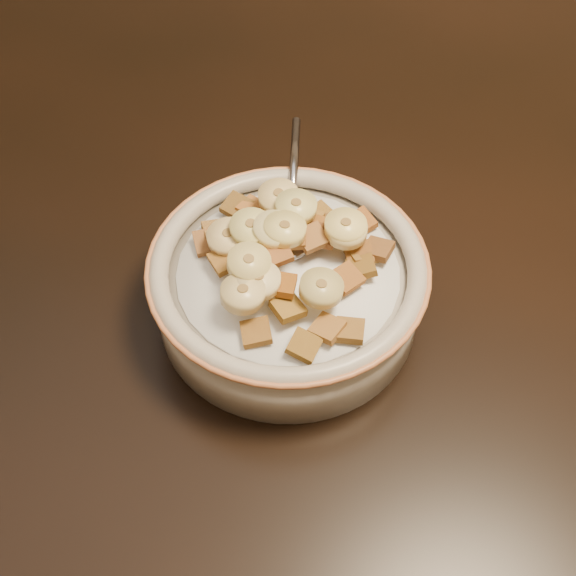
% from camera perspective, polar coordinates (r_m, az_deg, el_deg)
% --- Properties ---
extents(floor, '(4.00, 4.50, 0.10)m').
position_cam_1_polar(floor, '(1.43, -10.02, -15.95)').
color(floor, '#422816').
rests_on(floor, ground).
extents(table, '(1.44, 0.96, 0.04)m').
position_cam_1_polar(table, '(0.79, -17.84, 6.73)').
color(table, black).
rests_on(table, floor).
extents(chair, '(0.48, 0.48, 0.86)m').
position_cam_1_polar(chair, '(1.57, -3.89, 19.75)').
color(chair, black).
rests_on(chair, floor).
extents(cereal_bowl, '(0.20, 0.20, 0.05)m').
position_cam_1_polar(cereal_bowl, '(0.61, -0.00, -0.35)').
color(cereal_bowl, '#AFA79B').
rests_on(cereal_bowl, table).
extents(milk, '(0.17, 0.17, 0.00)m').
position_cam_1_polar(milk, '(0.59, -0.00, 1.08)').
color(milk, white).
rests_on(milk, cereal_bowl).
extents(spoon, '(0.04, 0.05, 0.01)m').
position_cam_1_polar(spoon, '(0.61, 0.15, 3.66)').
color(spoon, '#9799A7').
rests_on(spoon, cereal_bowl).
extents(cereal_square_0, '(0.03, 0.03, 0.01)m').
position_cam_1_polar(cereal_square_0, '(0.58, -4.50, 1.99)').
color(cereal_square_0, '#9D671F').
rests_on(cereal_square_0, milk).
extents(cereal_square_1, '(0.03, 0.03, 0.01)m').
position_cam_1_polar(cereal_square_1, '(0.61, -5.72, 3.28)').
color(cereal_square_1, '#965C2C').
rests_on(cereal_square_1, milk).
extents(cereal_square_2, '(0.03, 0.03, 0.01)m').
position_cam_1_polar(cereal_square_2, '(0.61, 2.80, 4.48)').
color(cereal_square_2, brown).
rests_on(cereal_square_2, milk).
extents(cereal_square_3, '(0.02, 0.02, 0.01)m').
position_cam_1_polar(cereal_square_3, '(0.59, 0.35, 3.67)').
color(cereal_square_3, brown).
rests_on(cereal_square_3, milk).
extents(cereal_square_4, '(0.03, 0.03, 0.01)m').
position_cam_1_polar(cereal_square_4, '(0.59, 5.24, 1.45)').
color(cereal_square_4, brown).
rests_on(cereal_square_4, milk).
extents(cereal_square_5, '(0.03, 0.03, 0.01)m').
position_cam_1_polar(cereal_square_5, '(0.55, 2.81, -2.88)').
color(cereal_square_5, '#955827').
rests_on(cereal_square_5, milk).
extents(cereal_square_6, '(0.02, 0.02, 0.01)m').
position_cam_1_polar(cereal_square_6, '(0.60, -1.51, 4.33)').
color(cereal_square_6, '#955E1E').
rests_on(cereal_square_6, milk).
extents(cereal_square_7, '(0.02, 0.02, 0.01)m').
position_cam_1_polar(cereal_square_7, '(0.59, 2.36, 3.76)').
color(cereal_square_7, brown).
rests_on(cereal_square_7, milk).
extents(cereal_square_8, '(0.03, 0.03, 0.01)m').
position_cam_1_polar(cereal_square_8, '(0.60, 5.25, 2.40)').
color(cereal_square_8, brown).
rests_on(cereal_square_8, milk).
extents(cereal_square_9, '(0.03, 0.03, 0.01)m').
position_cam_1_polar(cereal_square_9, '(0.63, -3.65, 5.81)').
color(cereal_square_9, brown).
rests_on(cereal_square_9, milk).
extents(cereal_square_10, '(0.02, 0.02, 0.01)m').
position_cam_1_polar(cereal_square_10, '(0.59, -2.44, 3.32)').
color(cereal_square_10, brown).
rests_on(cereal_square_10, milk).
extents(cereal_square_11, '(0.02, 0.02, 0.01)m').
position_cam_1_polar(cereal_square_11, '(0.60, -2.33, 4.38)').
color(cereal_square_11, olive).
rests_on(cereal_square_11, milk).
extents(cereal_square_12, '(0.03, 0.03, 0.01)m').
position_cam_1_polar(cereal_square_12, '(0.62, 5.16, 4.67)').
color(cereal_square_12, '#9A5423').
rests_on(cereal_square_12, milk).
extents(cereal_square_13, '(0.02, 0.03, 0.01)m').
position_cam_1_polar(cereal_square_13, '(0.60, -3.56, 3.05)').
color(cereal_square_13, brown).
rests_on(cereal_square_13, milk).
extents(cereal_square_14, '(0.02, 0.02, 0.01)m').
position_cam_1_polar(cereal_square_14, '(0.54, 1.15, -4.13)').
color(cereal_square_14, brown).
rests_on(cereal_square_14, milk).
extents(cereal_square_15, '(0.03, 0.03, 0.01)m').
position_cam_1_polar(cereal_square_15, '(0.59, 1.71, 3.59)').
color(cereal_square_15, brown).
rests_on(cereal_square_15, milk).
extents(cereal_square_16, '(0.02, 0.02, 0.01)m').
position_cam_1_polar(cereal_square_16, '(0.59, -1.87, 3.68)').
color(cereal_square_16, '#935E21').
rests_on(cereal_square_16, milk).
extents(cereal_square_17, '(0.03, 0.03, 0.01)m').
position_cam_1_polar(cereal_square_17, '(0.55, -2.28, -3.17)').
color(cereal_square_17, olive).
rests_on(cereal_square_17, milk).
extents(cereal_square_18, '(0.02, 0.02, 0.01)m').
position_cam_1_polar(cereal_square_18, '(0.60, -3.08, 3.91)').
color(cereal_square_18, brown).
rests_on(cereal_square_18, milk).
extents(cereal_square_19, '(0.02, 0.02, 0.01)m').
position_cam_1_polar(cereal_square_19, '(0.56, -0.48, 0.24)').
color(cereal_square_19, brown).
rests_on(cereal_square_19, milk).
extents(cereal_square_20, '(0.03, 0.03, 0.01)m').
position_cam_1_polar(cereal_square_20, '(0.58, 4.19, 0.71)').
color(cereal_square_20, brown).
rests_on(cereal_square_20, milk).
extents(cereal_square_21, '(0.03, 0.03, 0.01)m').
position_cam_1_polar(cereal_square_21, '(0.57, -0.85, 2.52)').
color(cereal_square_21, '#9A551E').
rests_on(cereal_square_21, milk).
extents(cereal_square_22, '(0.02, 0.02, 0.01)m').
position_cam_1_polar(cereal_square_22, '(0.55, 4.40, -3.03)').
color(cereal_square_22, '#916023').
rests_on(cereal_square_22, milk).
extents(cereal_square_23, '(0.02, 0.03, 0.01)m').
position_cam_1_polar(cereal_square_23, '(0.61, 1.40, 4.97)').
color(cereal_square_23, olive).
rests_on(cereal_square_23, milk).
extents(cereal_square_24, '(0.03, 0.03, 0.01)m').
position_cam_1_polar(cereal_square_24, '(0.56, -0.00, -1.44)').
color(cereal_square_24, olive).
rests_on(cereal_square_24, milk).
extents(cereal_square_25, '(0.02, 0.02, 0.01)m').
position_cam_1_polar(cereal_square_25, '(0.60, 2.66, 4.15)').
color(cereal_square_25, brown).
rests_on(cereal_square_25, milk).
extents(cereal_square_26, '(0.03, 0.03, 0.01)m').
position_cam_1_polar(cereal_square_26, '(0.62, -2.51, 5.66)').
color(cereal_square_26, '#9B511D').
rests_on(cereal_square_26, milk).
extents(cereal_square_27, '(0.03, 0.03, 0.01)m').
position_cam_1_polar(cereal_square_27, '(0.60, 5.08, 2.44)').
color(cereal_square_27, brown).
rests_on(cereal_square_27, milk).
extents(cereal_square_28, '(0.03, 0.03, 0.01)m').
position_cam_1_polar(cereal_square_28, '(0.61, -5.11, 4.14)').
color(cereal_square_28, olive).
rests_on(cereal_square_28, milk).
extents(cereal_square_29, '(0.03, 0.03, 0.01)m').
position_cam_1_polar(cereal_square_29, '(0.60, 0.44, 4.56)').
color(cereal_square_29, '#956019').
rests_on(cereal_square_29, milk).
extents(cereal_square_30, '(0.03, 0.03, 0.01)m').
position_cam_1_polar(cereal_square_30, '(0.62, 2.19, 5.21)').
color(cereal_square_30, olive).
rests_on(cereal_square_30, milk).
extents(cereal_square_31, '(0.02, 0.02, 0.01)m').
position_cam_1_polar(cereal_square_31, '(0.60, 6.41, 2.75)').
color(cereal_square_31, brown).
rests_on(cereal_square_31, milk).
extents(banana_slice_0, '(0.04, 0.04, 0.01)m').
position_cam_1_polar(banana_slice_0, '(0.59, -4.29, 3.63)').
color(banana_slice_0, '#F1CE84').
rests_on(banana_slice_0, milk).
extents(banana_slice_1, '(0.04, 0.04, 0.01)m').
position_cam_1_polar(banana_slice_1, '(0.55, -3.26, -0.43)').
color(banana_slice_1, beige).
rests_on(banana_slice_1, milk).
extents(banana_slice_2, '(0.04, 0.04, 0.01)m').
position_cam_1_polar(banana_slice_2, '(0.61, -0.68, 6.49)').
color(banana_slice_2, '#F9D895').
rests_on(banana_slice_2, milk).
extents(banana_slice_3, '(0.04, 0.04, 0.01)m').
position_cam_1_polar(banana_slice_3, '(0.56, -2.10, 0.55)').
color(banana_slice_3, beige).
rests_on(banana_slice_3, milk).
extents(banana_slice_4, '(0.04, 0.04, 0.02)m').
position_cam_1_polar(banana_slice_4, '(0.56, -2.79, 1.78)').
color(banana_slice_4, '#F7D584').
rests_on(banana_slice_4, milk).
extents(banana_slice_5, '(0.04, 0.04, 0.01)m').
position_cam_1_polar(banana_slice_5, '(0.60, 0.58, 5.79)').
color(banana_slice_5, '#EEE278').
rests_on(banana_slice_5, milk).
extents(banana_slice_6, '(0.04, 0.04, 0.01)m').
position_cam_1_polar(banana_slice_6, '(0.55, 2.38, -0.00)').
color(banana_slice_6, tan).
rests_on(banana_slice_6, milk).
extents(banana_slice_7, '(0.04, 0.04, 0.01)m').
position_cam_1_polar(banana_slice_7, '(0.58, -2.65, 4.31)').
color(banana_slice_7, '#DAC871').
rests_on(banana_slice_7, milk).
extents(banana_slice_8, '(0.04, 0.04, 0.01)m').
position_cam_1_polar(banana_slice_8, '(0.55, -3.21, -0.35)').
color(banana_slice_8, '#DBC27B').
rests_on(banana_slice_8, milk).
extents(banana_slice_9, '(0.04, 0.04, 0.01)m').
position_cam_1_polar(banana_slice_9, '(0.58, -0.98, 4.16)').
color(banana_slice_9, '#FEE499').
rests_on(banana_slice_9, milk).
extents(banana_slice_10, '(0.04, 0.04, 0.01)m').
position_cam_1_polar(banana_slice_10, '(0.59, 4.17, 4.12)').
color(banana_slice_10, '#D8BC7A').
rests_on(banana_slice_10, milk).
extents(banana_slice_11, '(0.04, 0.04, 0.01)m').
position_cam_1_polar(banana_slice_11, '(0.59, 4.11, 4.38)').
color(banana_slice_11, '#F8D581').
rests_on(banana_slice_11, milk).
extents(banana_slice_12, '(0.03, 0.03, 0.01)m').
position_cam_1_polar(banana_slice_12, '(0.58, -0.23, 4.21)').
color(banana_slice_12, '#E2CA78').
rests_on(banana_slice_12, milk).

